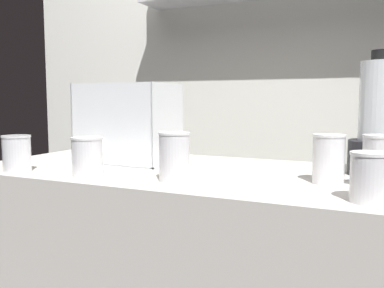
{
  "coord_description": "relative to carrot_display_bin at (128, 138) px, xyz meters",
  "views": [
    {
      "loc": [
        0.54,
        -1.17,
        1.12
      ],
      "look_at": [
        0.0,
        0.0,
        0.98
      ],
      "focal_mm": 39.38,
      "sensor_mm": 36.0,
      "label": 1
    }
  ],
  "objects": [
    {
      "name": "back_wall_unit",
      "position": [
        0.27,
        0.71,
        0.28
      ],
      "size": [
        2.6,
        0.24,
        2.5
      ],
      "color": "silver",
      "rests_on": "ground_plane"
    },
    {
      "name": "carrot_display_bin",
      "position": [
        0.0,
        0.0,
        0.0
      ],
      "size": [
        0.32,
        0.21,
        0.27
      ],
      "color": "white",
      "rests_on": "counter"
    },
    {
      "name": "blender_pitcher",
      "position": [
        0.8,
        0.08,
        0.05
      ],
      "size": [
        0.17,
        0.17,
        0.35
      ],
      "color": "black",
      "rests_on": "counter"
    },
    {
      "name": "juice_cup_carrot_far_left",
      "position": [
        -0.19,
        -0.31,
        -0.04
      ],
      "size": [
        0.08,
        0.08,
        0.11
      ],
      "color": "white",
      "rests_on": "counter"
    },
    {
      "name": "juice_cup_pomegranate_left",
      "position": [
        0.04,
        -0.27,
        -0.03
      ],
      "size": [
        0.09,
        0.09,
        0.11
      ],
      "color": "white",
      "rests_on": "counter"
    },
    {
      "name": "juice_cup_orange_middle",
      "position": [
        0.31,
        -0.25,
        -0.03
      ],
      "size": [
        0.08,
        0.08,
        0.13
      ],
      "color": "white",
      "rests_on": "counter"
    },
    {
      "name": "juice_cup_orange_right",
      "position": [
        0.68,
        -0.11,
        -0.03
      ],
      "size": [
        0.08,
        0.08,
        0.13
      ],
      "color": "white",
      "rests_on": "counter"
    },
    {
      "name": "juice_cup_mango_far_right",
      "position": [
        0.79,
        -0.28,
        -0.04
      ],
      "size": [
        0.09,
        0.09,
        0.11
      ],
      "color": "white",
      "rests_on": "counter"
    },
    {
      "name": "juice_cup_carrot_rightmost",
      "position": [
        0.8,
        -0.13,
        -0.03
      ],
      "size": [
        0.08,
        0.08,
        0.13
      ],
      "color": "white",
      "rests_on": "counter"
    }
  ]
}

